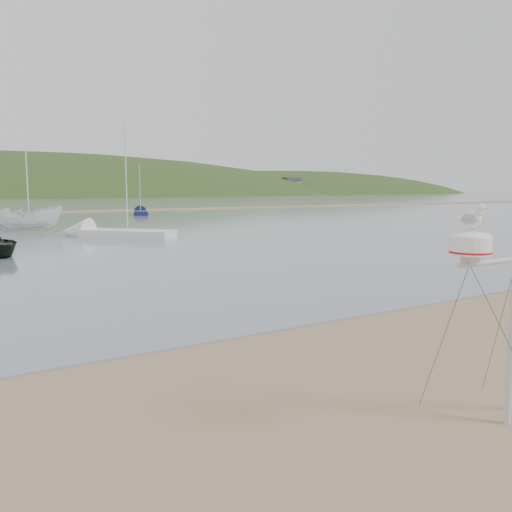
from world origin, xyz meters
TOP-DOWN VIEW (x-y plane):
  - ground at (0.00, 0.00)m, footprint 560.00×560.00m
  - boat_white at (5.04, 38.55)m, footprint 2.28×2.24m
  - sailboat_white_near at (7.90, 30.66)m, footprint 7.04×7.50m
  - sailboat_blue_far at (21.79, 59.08)m, footprint 3.77×6.82m

SIDE VIEW (x-z plane):
  - ground at x=0.00m, z-range 0.00..0.00m
  - sailboat_white_near at x=7.90m, z-range -3.79..4.39m
  - sailboat_blue_far at x=21.79m, z-range -3.01..3.62m
  - boat_white at x=5.04m, z-range 0.04..5.02m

